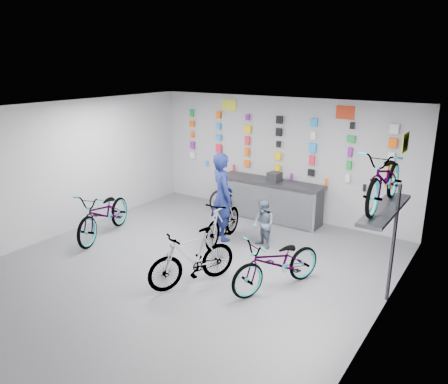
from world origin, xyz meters
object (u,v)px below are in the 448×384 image
Objects in this scene: bike_center at (192,258)px; counter at (269,200)px; bike_right at (277,263)px; clerk at (222,197)px; bike_left at (104,213)px; customer at (263,224)px; bike_service at (223,220)px.

counter is at bearing 121.94° from bike_center.
clerk is at bearing 170.53° from bike_right.
bike_left is 1.23× the size of bike_center.
counter is at bearing 142.82° from customer.
customer is (1.02, 0.04, -0.44)m from clerk.
bike_service is 0.51m from clerk.
customer is (0.90, 0.18, 0.03)m from bike_service.
bike_center reaches higher than counter.
counter is 1.85m from bike_service.
bike_service is at bearing 9.16° from bike_left.
customer is at bearing 3.34° from bike_service.
counter is 1.63× the size of bike_service.
customer is at bearing -66.05° from counter.
bike_center is 0.91× the size of bike_right.
bike_center is (0.45, -3.73, 0.02)m from counter.
bike_service is at bearing 165.35° from clerk.
clerk reaches higher than bike_service.
customer is at bearing 5.12° from bike_left.
customer reaches higher than bike_right.
clerk is at bearing 13.09° from bike_left.
bike_center is 2.21m from clerk.
bike_left is 1.11× the size of bike_right.
bike_left is 2.69m from bike_service.
clerk is 1.84× the size of customer.
bike_service is at bearing 171.96° from bike_right.
customer is at bearing 150.72° from bike_right.
bike_left is 3.08m from bike_center.
bike_left is 1.06× the size of clerk.
clerk is at bearing -99.33° from counter.
bike_center is (3.00, -0.66, -0.04)m from bike_left.
bike_right is at bearing 52.21° from bike_center.
bike_right is 0.95× the size of clerk.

